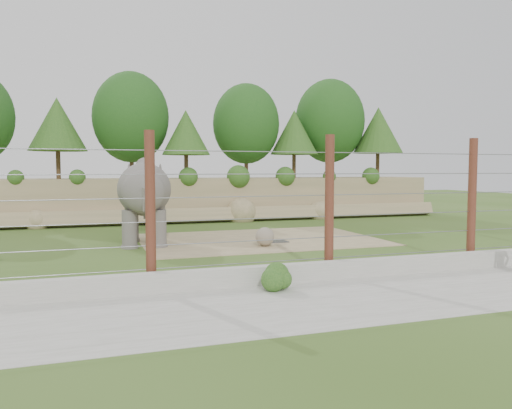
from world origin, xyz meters
name	(u,v)px	position (x,y,z in m)	size (l,w,h in m)	color
ground	(273,251)	(0.00, 0.00, 0.00)	(90.00, 90.00, 0.00)	#3E5E1E
back_embankment	(209,154)	(0.59, 12.68, 3.97)	(30.00, 5.52, 8.77)	#8B8058
dirt_patch	(260,239)	(0.50, 3.00, 0.01)	(10.00, 7.00, 0.02)	#96835E
drain_grate	(276,242)	(0.86, 2.00, 0.04)	(1.00, 0.60, 0.03)	#262628
elephant	(144,202)	(-4.33, 3.19, 1.72)	(1.82, 4.26, 3.45)	slate
stone_ball	(265,237)	(0.07, 1.12, 0.39)	(0.74, 0.74, 0.74)	gray
retaining_wall	(337,270)	(0.00, -5.00, 0.25)	(26.00, 0.35, 0.50)	#A6A59A
walkway	(376,296)	(0.00, -7.00, 0.01)	(26.00, 4.00, 0.01)	#A6A59A
barrier_fence	(329,206)	(0.00, -4.50, 2.00)	(20.26, 0.26, 4.00)	#552416
walkway_shrub	(276,278)	(-2.11, -5.80, 0.35)	(0.67, 0.67, 0.67)	#234F1C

